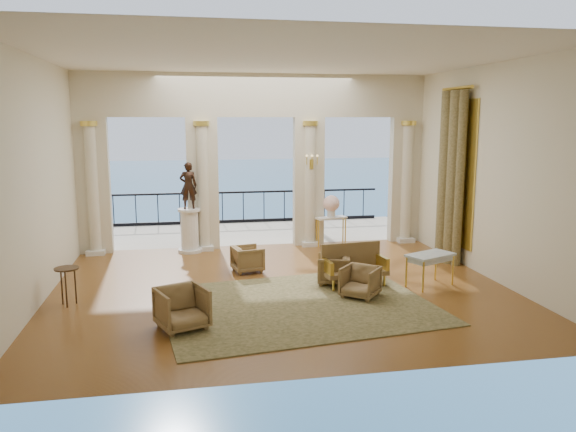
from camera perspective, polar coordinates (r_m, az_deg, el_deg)
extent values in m
plane|color=#552C0C|center=(11.38, -0.69, -7.34)|extent=(9.00, 9.00, 0.00)
plane|color=#EEE6C7|center=(7.05, 4.74, 0.72)|extent=(9.00, 0.00, 9.00)
plane|color=#EEE6C7|center=(11.10, -24.31, 3.23)|extent=(0.00, 8.00, 8.00)
plane|color=#EEE6C7|center=(12.49, 20.15, 4.14)|extent=(0.00, 8.00, 8.00)
plane|color=white|center=(10.93, -0.74, 15.82)|extent=(9.00, 9.00, 0.00)
cube|color=beige|center=(14.69, -3.30, 12.13)|extent=(9.00, 0.30, 1.10)
cube|color=beige|center=(14.84, -19.15, 2.87)|extent=(0.80, 0.30, 3.40)
cylinder|color=beige|center=(14.67, -19.23, 2.40)|extent=(0.28, 0.28, 3.20)
cylinder|color=#E8C64C|center=(14.57, -19.60, 8.85)|extent=(0.40, 0.40, 0.12)
cube|color=silver|center=(14.94, -18.90, -3.46)|extent=(0.45, 0.45, 0.12)
cube|color=beige|center=(14.67, -8.66, 3.23)|extent=(0.80, 0.30, 3.40)
cylinder|color=beige|center=(14.50, -8.63, 2.76)|extent=(0.28, 0.28, 3.20)
cylinder|color=#E8C64C|center=(14.39, -8.80, 9.29)|extent=(0.40, 0.40, 0.12)
cube|color=silver|center=(14.77, -8.47, -3.18)|extent=(0.45, 0.45, 0.12)
cube|color=beige|center=(15.01, 2.10, 3.49)|extent=(0.80, 0.30, 3.40)
cylinder|color=beige|center=(14.85, 2.25, 3.03)|extent=(0.28, 0.28, 3.20)
cylinder|color=#E8C64C|center=(14.74, 2.29, 9.41)|extent=(0.40, 0.40, 0.12)
cube|color=silver|center=(15.11, 2.21, -2.78)|extent=(0.45, 0.45, 0.12)
cube|color=beige|center=(15.81, 11.72, 3.61)|extent=(0.80, 0.30, 3.40)
cylinder|color=beige|center=(15.66, 11.96, 3.17)|extent=(0.28, 0.28, 3.20)
cylinder|color=#E8C64C|center=(15.56, 12.17, 9.22)|extent=(0.40, 0.40, 0.12)
cube|color=silver|center=(15.90, 11.76, -2.34)|extent=(0.45, 0.45, 0.12)
cube|color=#BAAC99|center=(16.96, -3.98, -1.78)|extent=(10.00, 3.60, 0.10)
cube|color=black|center=(18.36, -4.58, 2.43)|extent=(9.00, 0.06, 0.06)
cube|color=black|center=(18.51, -4.54, -0.49)|extent=(9.00, 0.06, 0.10)
cylinder|color=black|center=(18.43, -4.56, 0.89)|extent=(0.03, 0.03, 1.00)
cylinder|color=black|center=(18.48, -17.31, 0.49)|extent=(0.03, 0.03, 1.00)
cylinder|color=black|center=(19.27, 7.66, 1.22)|extent=(0.03, 0.03, 1.00)
cylinder|color=#4C3823|center=(17.78, 2.09, 5.77)|extent=(0.20, 0.20, 4.20)
plane|color=#245D99|center=(71.36, -8.80, 2.20)|extent=(160.00, 160.00, 0.00)
cylinder|color=#4E4625|center=(13.33, 17.07, 3.55)|extent=(0.26, 0.26, 4.00)
cylinder|color=#4E4625|center=(13.71, 16.06, 3.76)|extent=(0.32, 0.32, 4.00)
cylinder|color=#4E4625|center=(14.13, 15.40, 3.97)|extent=(0.26, 0.26, 4.00)
cylinder|color=#E8C64C|center=(13.70, 16.82, 12.32)|extent=(0.08, 1.40, 0.08)
cube|color=#E8C64C|center=(13.80, 16.86, 4.18)|extent=(0.04, 1.60, 3.40)
cube|color=#E8C64C|center=(14.65, 2.39, 5.29)|extent=(0.10, 0.04, 0.25)
cylinder|color=#E8C64C|center=(14.54, 1.92, 5.65)|extent=(0.02, 0.02, 0.22)
cylinder|color=#E8C64C|center=(14.57, 2.46, 5.66)|extent=(0.02, 0.02, 0.22)
cylinder|color=#E8C64C|center=(14.60, 3.00, 5.66)|extent=(0.02, 0.02, 0.22)
cube|color=#35381D|center=(10.37, 0.93, -9.02)|extent=(5.21, 4.30, 0.02)
imported|color=#4D4225|center=(9.32, -10.72, -9.01)|extent=(0.94, 0.92, 0.76)
imported|color=#4D4225|center=(10.83, 7.35, -6.50)|extent=(0.88, 0.87, 0.66)
imported|color=#4D4225|center=(11.64, 4.62, -5.28)|extent=(0.75, 0.78, 0.66)
imported|color=#4D4225|center=(12.52, -4.12, -4.24)|extent=(0.70, 0.73, 0.64)
cube|color=#4D4225|center=(11.51, 6.83, -5.72)|extent=(1.34, 0.68, 0.10)
cube|color=#4D4225|center=(11.65, 6.37, -3.96)|extent=(1.29, 0.23, 0.53)
cube|color=#E8C64C|center=(11.24, 4.03, -5.14)|extent=(0.14, 0.53, 0.25)
cube|color=#E8C64C|center=(11.72, 9.55, -4.64)|extent=(0.14, 0.53, 0.25)
cylinder|color=#E8C64C|center=(11.16, 4.63, -7.07)|extent=(0.05, 0.05, 0.24)
cylinder|color=#E8C64C|center=(11.61, 9.76, -6.52)|extent=(0.05, 0.05, 0.24)
cylinder|color=#E8C64C|center=(11.54, 3.86, -6.50)|extent=(0.05, 0.05, 0.24)
cylinder|color=#E8C64C|center=(11.97, 8.85, -5.99)|extent=(0.05, 0.05, 0.24)
cube|color=#A4B9CB|center=(11.72, 14.27, -3.85)|extent=(1.11, 0.89, 0.04)
cylinder|color=#E8C64C|center=(11.34, 13.58, -6.04)|extent=(0.04, 0.04, 0.63)
cylinder|color=#E8C64C|center=(12.00, 16.40, -5.28)|extent=(0.04, 0.04, 0.63)
cylinder|color=#E8C64C|center=(11.62, 11.94, -5.58)|extent=(0.04, 0.04, 0.63)
cylinder|color=#E8C64C|center=(12.27, 14.78, -4.88)|extent=(0.04, 0.04, 0.63)
cylinder|color=silver|center=(14.60, -9.90, -3.45)|extent=(0.61, 0.61, 0.08)
cylinder|color=silver|center=(14.49, -9.96, -1.45)|extent=(0.45, 0.45, 0.98)
cylinder|color=silver|center=(14.40, -10.02, 0.62)|extent=(0.57, 0.57, 0.06)
imported|color=black|center=(14.31, -10.10, 3.06)|extent=(0.43, 0.29, 1.17)
cube|color=silver|center=(14.98, 4.40, -0.18)|extent=(0.88, 0.52, 0.05)
cylinder|color=#E8C64C|center=(14.78, 3.37, -1.85)|extent=(0.04, 0.04, 0.74)
cylinder|color=#E8C64C|center=(15.14, 5.80, -1.60)|extent=(0.04, 0.04, 0.74)
cylinder|color=#E8C64C|center=(14.98, 2.95, -1.69)|extent=(0.04, 0.04, 0.74)
cylinder|color=#E8C64C|center=(15.34, 5.36, -1.45)|extent=(0.04, 0.04, 0.74)
cylinder|color=silver|center=(14.96, 4.41, 0.43)|extent=(0.22, 0.22, 0.27)
sphere|color=#F1A8A5|center=(14.92, 4.42, 1.28)|extent=(0.44, 0.44, 0.44)
cylinder|color=black|center=(10.95, -21.58, -4.98)|extent=(0.43, 0.43, 0.03)
cylinder|color=black|center=(11.08, -20.78, -6.65)|extent=(0.03, 0.03, 0.68)
cylinder|color=black|center=(11.13, -22.00, -6.65)|extent=(0.03, 0.03, 0.68)
cylinder|color=black|center=(10.91, -21.62, -6.96)|extent=(0.03, 0.03, 0.68)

